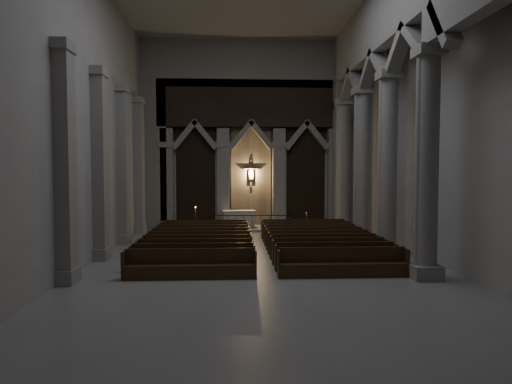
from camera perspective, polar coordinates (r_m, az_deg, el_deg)
room at (r=18.36m, az=0.91°, el=14.76°), size 24.00×24.10×12.00m
sanctuary_wall at (r=29.62m, az=-0.61°, el=8.34°), size 14.00×0.77×12.00m
right_arcade at (r=20.78m, az=16.44°, el=13.88°), size 1.00×24.00×12.00m
left_pilasters at (r=22.14m, az=-17.48°, el=2.99°), size 0.60×13.00×8.03m
sanctuary_step at (r=28.81m, az=-0.53°, el=-4.55°), size 8.50×2.60×0.15m
altar at (r=28.84m, az=-2.14°, el=-3.34°), size 2.07×0.83×1.05m
altar_rail at (r=27.83m, az=-0.45°, el=-3.56°), size 5.25×0.09×1.03m
candle_stand_left at (r=27.39m, az=-7.56°, el=-4.23°), size 0.27×0.27×1.57m
candle_stand_right at (r=27.59m, az=6.33°, el=-4.36°), size 0.21×0.21×1.23m
pews at (r=20.66m, az=0.45°, el=-6.82°), size 10.05×9.45×1.04m
worshipper at (r=25.41m, az=4.28°, el=-4.47°), size 0.47×0.38×1.12m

